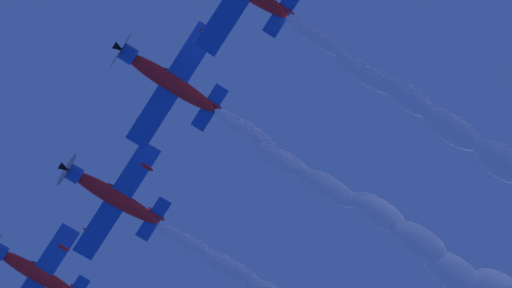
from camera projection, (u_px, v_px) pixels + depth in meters
The scene contains 5 objects.
airplane_right_wingman at pixel (167, 80), 67.41m from camera, with size 9.40×8.80×4.05m.
airplane_outer_left at pixel (111, 195), 70.70m from camera, with size 9.45×8.84×3.62m.
airplane_outer_right at pixel (35, 272), 76.95m from camera, with size 9.56×8.81×3.78m.
smoke_trail_left_wingman at pixel (505, 165), 69.04m from camera, with size 7.95×29.49×3.41m.
smoke_trail_right_wingman at pixel (423, 247), 72.74m from camera, with size 7.90×29.27×3.32m.
Camera 1 is at (26.40, -9.38, 1.91)m, focal length 66.93 mm.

